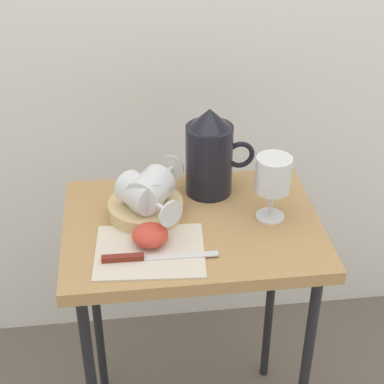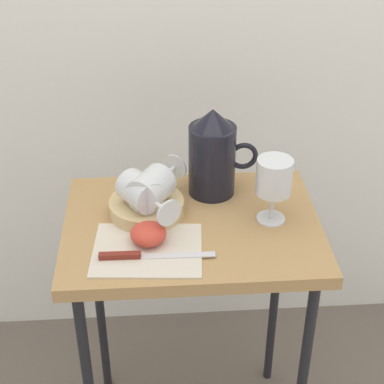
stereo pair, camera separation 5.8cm
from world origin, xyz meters
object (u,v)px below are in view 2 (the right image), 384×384
wine_glass_upright (274,180)px  apple_half_left (148,234)px  table (192,251)px  pitcher (213,159)px  basket_tray (147,207)px  wine_glass_tipped_far (152,188)px  wine_glass_tipped_near (141,192)px  knife (140,256)px

wine_glass_upright → apple_half_left: bearing=-165.6°
table → pitcher: bearing=65.8°
basket_tray → wine_glass_tipped_far: bearing=-35.6°
wine_glass_upright → wine_glass_tipped_near: (-0.28, 0.02, -0.03)m
wine_glass_upright → apple_half_left: size_ratio=2.00×
table → pitcher: pitcher is taller
wine_glass_tipped_near → apple_half_left: wine_glass_tipped_near is taller
table → apple_half_left: size_ratio=9.34×
table → wine_glass_tipped_near: size_ratio=4.38×
wine_glass_upright → wine_glass_tipped_far: (-0.26, 0.03, -0.03)m
basket_tray → wine_glass_upright: size_ratio=1.11×
wine_glass_tipped_far → knife: wine_glass_tipped_far is taller
wine_glass_upright → pitcher: bearing=133.9°
wine_glass_tipped_near → apple_half_left: (0.01, -0.09, -0.05)m
apple_half_left → knife: (-0.02, -0.05, -0.02)m
table → apple_half_left: apple_half_left is taller
pitcher → wine_glass_tipped_near: (-0.16, -0.11, -0.02)m
wine_glass_tipped_far → pitcher: bearing=33.3°
basket_tray → wine_glass_upright: (0.27, -0.04, 0.09)m
apple_half_left → wine_glass_tipped_near: bearing=98.0°
pitcher → wine_glass_tipped_far: (-0.14, -0.09, -0.01)m
wine_glass_tipped_far → basket_tray: bearing=144.4°
basket_tray → pitcher: 0.19m
knife → apple_half_left: bearing=69.6°
pitcher → knife: (-0.17, -0.24, -0.08)m
wine_glass_upright → knife: wine_glass_upright is taller
table → apple_half_left: (-0.10, -0.07, 0.10)m
wine_glass_upright → wine_glass_tipped_near: size_ratio=0.94×
wine_glass_tipped_far → apple_half_left: 0.11m
basket_tray → pitcher: bearing=28.4°
wine_glass_tipped_near → apple_half_left: 0.10m
wine_glass_upright → knife: size_ratio=0.64×
pitcher → wine_glass_tipped_near: bearing=-147.1°
apple_half_left → knife: apple_half_left is taller
table → wine_glass_tipped_far: bearing=159.7°
pitcher → apple_half_left: size_ratio=2.83×
pitcher → wine_glass_tipped_near: 0.20m
table → wine_glass_tipped_near: bearing=170.2°
wine_glass_tipped_near → knife: wine_glass_tipped_near is taller
basket_tray → wine_glass_upright: wine_glass_upright is taller
wine_glass_upright → wine_glass_tipped_far: size_ratio=0.91×
table → knife: bearing=-133.9°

